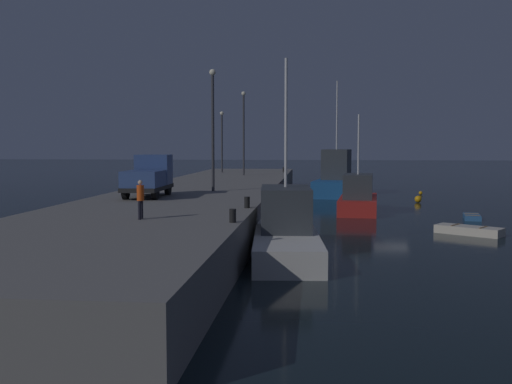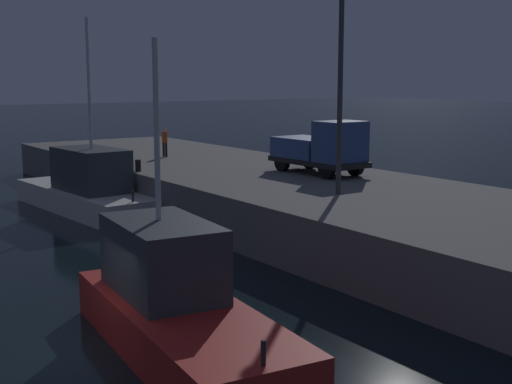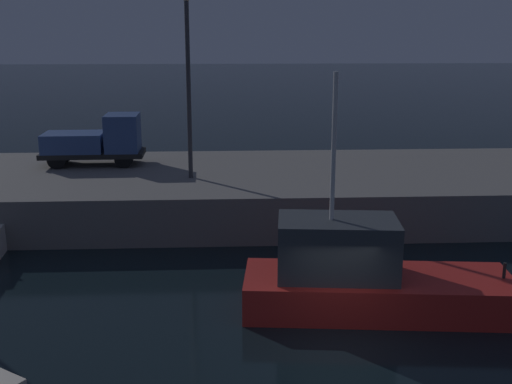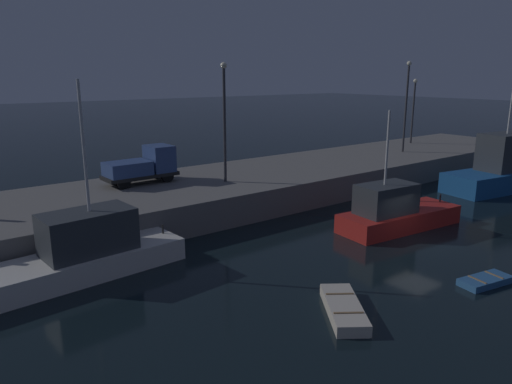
# 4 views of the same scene
# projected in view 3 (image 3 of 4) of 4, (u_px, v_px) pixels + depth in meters

# --- Properties ---
(ground_plane) EXTENTS (320.00, 320.00, 0.00)m
(ground_plane) POSITION_uv_depth(u_px,v_px,m) (341.00, 347.00, 17.52)
(ground_plane) COLOR black
(pier_quay) EXTENTS (66.24, 10.53, 2.02)m
(pier_quay) POSITION_uv_depth(u_px,v_px,m) (290.00, 190.00, 30.71)
(pier_quay) COLOR slate
(pier_quay) RESTS_ON ground
(fishing_boat_blue) EXTENTS (8.57, 3.61, 7.42)m
(fishing_boat_blue) POSITION_uv_depth(u_px,v_px,m) (364.00, 277.00, 19.61)
(fishing_boat_blue) COLOR red
(fishing_boat_blue) RESTS_ON ground
(lamp_post_west) EXTENTS (0.44, 0.44, 8.22)m
(lamp_post_west) POSITION_uv_depth(u_px,v_px,m) (188.00, 72.00, 27.78)
(lamp_post_west) COLOR #38383D
(lamp_post_west) RESTS_ON pier_quay
(utility_truck) EXTENTS (5.11, 2.19, 2.54)m
(utility_truck) POSITION_uv_depth(u_px,v_px,m) (98.00, 141.00, 31.46)
(utility_truck) COLOR black
(utility_truck) RESTS_ON pier_quay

